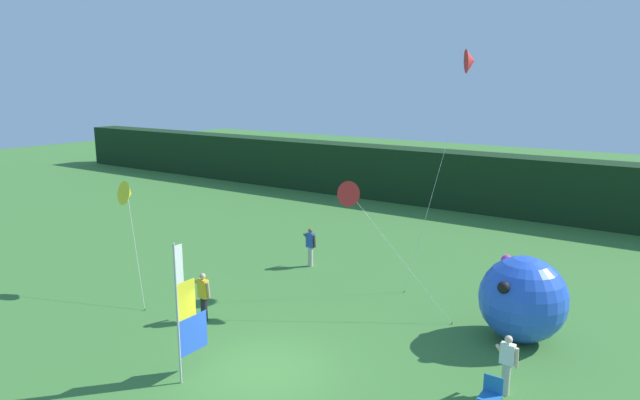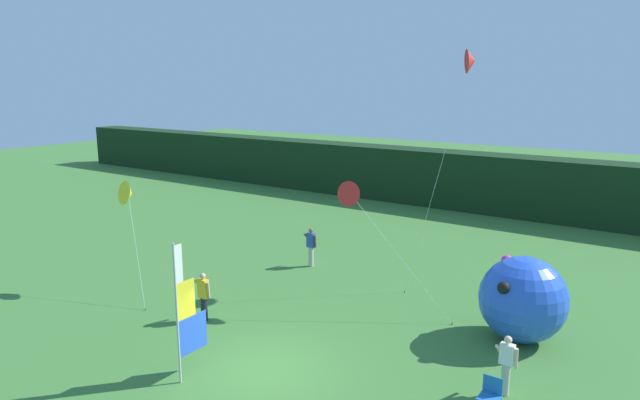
{
  "view_description": "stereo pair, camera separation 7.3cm",
  "coord_description": "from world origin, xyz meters",
  "px_view_note": "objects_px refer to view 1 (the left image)",
  "views": [
    {
      "loc": [
        9.37,
        -10.88,
        7.86
      ],
      "look_at": [
        -0.65,
        3.66,
        4.14
      ],
      "focal_mm": 31.48,
      "sensor_mm": 36.0,
      "label": 1
    },
    {
      "loc": [
        9.43,
        -10.84,
        7.86
      ],
      "look_at": [
        -0.65,
        3.66,
        4.14
      ],
      "focal_mm": 31.48,
      "sensor_mm": 36.0,
      "label": 2
    }
  ],
  "objects_px": {
    "person_mid_field": "(310,246)",
    "kite_yellow_delta_2": "(127,194)",
    "inflatable_balloon": "(523,299)",
    "kite_red_delta_1": "(351,194)",
    "person_far_left": "(204,296)",
    "kite_red_delta_0": "(470,62)",
    "banner_flag": "(186,314)",
    "folding_chair": "(491,393)",
    "person_near_banner": "(507,363)"
  },
  "relations": [
    {
      "from": "person_mid_field",
      "to": "kite_yellow_delta_2",
      "type": "distance_m",
      "value": 7.85
    },
    {
      "from": "inflatable_balloon",
      "to": "kite_yellow_delta_2",
      "type": "bearing_deg",
      "value": -164.44
    },
    {
      "from": "inflatable_balloon",
      "to": "kite_red_delta_1",
      "type": "height_order",
      "value": "kite_red_delta_1"
    },
    {
      "from": "person_mid_field",
      "to": "person_far_left",
      "type": "distance_m",
      "value": 6.68
    },
    {
      "from": "person_mid_field",
      "to": "inflatable_balloon",
      "type": "bearing_deg",
      "value": -12.26
    },
    {
      "from": "inflatable_balloon",
      "to": "kite_red_delta_0",
      "type": "xyz_separation_m",
      "value": [
        -3.55,
        4.06,
        7.27
      ]
    },
    {
      "from": "person_mid_field",
      "to": "inflatable_balloon",
      "type": "distance_m",
      "value": 9.74
    },
    {
      "from": "banner_flag",
      "to": "folding_chair",
      "type": "relative_size",
      "value": 4.35
    },
    {
      "from": "kite_red_delta_0",
      "to": "kite_yellow_delta_2",
      "type": "bearing_deg",
      "value": -142.43
    },
    {
      "from": "folding_chair",
      "to": "kite_red_delta_1",
      "type": "xyz_separation_m",
      "value": [
        -6.26,
        3.64,
        3.59
      ]
    },
    {
      "from": "person_mid_field",
      "to": "person_far_left",
      "type": "relative_size",
      "value": 1.02
    },
    {
      "from": "banner_flag",
      "to": "person_far_left",
      "type": "xyz_separation_m",
      "value": [
        -2.41,
        2.89,
        -0.96
      ]
    },
    {
      "from": "kite_red_delta_1",
      "to": "folding_chair",
      "type": "bearing_deg",
      "value": -30.19
    },
    {
      "from": "kite_red_delta_1",
      "to": "kite_yellow_delta_2",
      "type": "relative_size",
      "value": 1.09
    },
    {
      "from": "inflatable_balloon",
      "to": "person_far_left",
      "type": "bearing_deg",
      "value": -153.24
    },
    {
      "from": "person_near_banner",
      "to": "person_far_left",
      "type": "relative_size",
      "value": 0.97
    },
    {
      "from": "banner_flag",
      "to": "kite_red_delta_1",
      "type": "bearing_deg",
      "value": 81.8
    },
    {
      "from": "kite_yellow_delta_2",
      "to": "person_far_left",
      "type": "bearing_deg",
      "value": -9.05
    },
    {
      "from": "folding_chair",
      "to": "kite_yellow_delta_2",
      "type": "distance_m",
      "value": 14.7
    },
    {
      "from": "inflatable_balloon",
      "to": "kite_red_delta_0",
      "type": "bearing_deg",
      "value": 131.16
    },
    {
      "from": "person_mid_field",
      "to": "person_far_left",
      "type": "xyz_separation_m",
      "value": [
        0.38,
        -6.67,
        -0.02
      ]
    },
    {
      "from": "person_far_left",
      "to": "folding_chair",
      "type": "bearing_deg",
      "value": 0.99
    },
    {
      "from": "person_far_left",
      "to": "kite_yellow_delta_2",
      "type": "height_order",
      "value": "kite_yellow_delta_2"
    },
    {
      "from": "person_near_banner",
      "to": "kite_yellow_delta_2",
      "type": "distance_m",
      "value": 14.68
    },
    {
      "from": "inflatable_balloon",
      "to": "banner_flag",
      "type": "bearing_deg",
      "value": -131.89
    },
    {
      "from": "inflatable_balloon",
      "to": "person_near_banner",
      "type": "bearing_deg",
      "value": -80.65
    },
    {
      "from": "banner_flag",
      "to": "inflatable_balloon",
      "type": "relative_size",
      "value": 1.45
    },
    {
      "from": "person_near_banner",
      "to": "person_far_left",
      "type": "xyz_separation_m",
      "value": [
        -9.69,
        -1.16,
        0.03
      ]
    },
    {
      "from": "person_mid_field",
      "to": "kite_red_delta_0",
      "type": "relative_size",
      "value": 0.19
    },
    {
      "from": "inflatable_balloon",
      "to": "person_mid_field",
      "type": "bearing_deg",
      "value": 167.74
    },
    {
      "from": "person_near_banner",
      "to": "kite_red_delta_0",
      "type": "relative_size",
      "value": 0.18
    },
    {
      "from": "person_far_left",
      "to": "inflatable_balloon",
      "type": "distance_m",
      "value": 10.23
    },
    {
      "from": "banner_flag",
      "to": "inflatable_balloon",
      "type": "xyz_separation_m",
      "value": [
        6.72,
        7.49,
        -0.51
      ]
    },
    {
      "from": "person_mid_field",
      "to": "kite_red_delta_0",
      "type": "xyz_separation_m",
      "value": [
        5.96,
        1.99,
        7.7
      ]
    },
    {
      "from": "inflatable_balloon",
      "to": "folding_chair",
      "type": "xyz_separation_m",
      "value": [
        0.51,
        -4.44,
        -0.83
      ]
    },
    {
      "from": "person_mid_field",
      "to": "kite_red_delta_1",
      "type": "bearing_deg",
      "value": -37.3
    },
    {
      "from": "banner_flag",
      "to": "kite_red_delta_0",
      "type": "distance_m",
      "value": 13.75
    },
    {
      "from": "person_far_left",
      "to": "kite_yellow_delta_2",
      "type": "bearing_deg",
      "value": 170.95
    },
    {
      "from": "banner_flag",
      "to": "inflatable_balloon",
      "type": "height_order",
      "value": "banner_flag"
    },
    {
      "from": "folding_chair",
      "to": "person_near_banner",
      "type": "bearing_deg",
      "value": 86.6
    },
    {
      "from": "kite_yellow_delta_2",
      "to": "person_mid_field",
      "type": "bearing_deg",
      "value": 53.83
    },
    {
      "from": "person_near_banner",
      "to": "person_mid_field",
      "type": "height_order",
      "value": "person_mid_field"
    },
    {
      "from": "banner_flag",
      "to": "folding_chair",
      "type": "xyz_separation_m",
      "value": [
        7.22,
        3.05,
        -1.34
      ]
    },
    {
      "from": "person_far_left",
      "to": "kite_red_delta_0",
      "type": "distance_m",
      "value": 12.87
    },
    {
      "from": "person_near_banner",
      "to": "kite_red_delta_0",
      "type": "height_order",
      "value": "kite_red_delta_0"
    },
    {
      "from": "folding_chair",
      "to": "inflatable_balloon",
      "type": "bearing_deg",
      "value": 96.52
    },
    {
      "from": "banner_flag",
      "to": "person_mid_field",
      "type": "distance_m",
      "value": 10.0
    },
    {
      "from": "kite_red_delta_0",
      "to": "kite_yellow_delta_2",
      "type": "relative_size",
      "value": 2.16
    },
    {
      "from": "folding_chair",
      "to": "kite_red_delta_1",
      "type": "bearing_deg",
      "value": 149.81
    },
    {
      "from": "person_far_left",
      "to": "kite_red_delta_1",
      "type": "bearing_deg",
      "value": 48.45
    }
  ]
}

